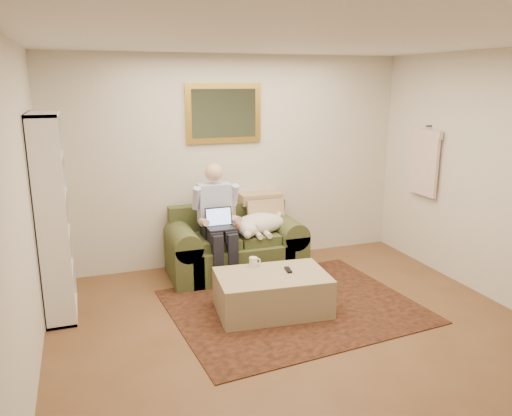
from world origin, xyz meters
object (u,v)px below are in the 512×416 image
ottoman (272,293)px  coffee_mug (253,262)px  sofa (235,250)px  laptop (220,223)px  seated_man (219,224)px  bookshelf (53,217)px  sleeping_dog (260,223)px

ottoman → coffee_mug: size_ratio=11.02×
sofa → laptop: size_ratio=5.15×
seated_man → bookshelf: bearing=-169.9°
seated_man → ottoman: bearing=-74.6°
sofa → ottoman: 1.16m
sofa → coffee_mug: sofa is taller
laptop → bookshelf: bookshelf is taller
sleeping_dog → ottoman: sleeping_dog is taller
bookshelf → seated_man: bearing=10.1°
laptop → ottoman: laptop is taller
sleeping_dog → coffee_mug: 0.90m
sofa → laptop: bearing=-139.0°
sofa → ottoman: sofa is taller
seated_man → sleeping_dog: seated_man is taller
coffee_mug → sleeping_dog: bearing=65.7°
ottoman → coffee_mug: (-0.11, 0.27, 0.25)m
seated_man → laptop: seated_man is taller
ottoman → coffee_mug: coffee_mug is taller
bookshelf → ottoman: bearing=-19.1°
ottoman → coffee_mug: bearing=111.9°
sofa → ottoman: size_ratio=1.46×
seated_man → laptop: (0.00, -0.06, 0.03)m
ottoman → bookshelf: bookshelf is taller
seated_man → sleeping_dog: (0.53, 0.07, -0.06)m
seated_man → coffee_mug: bearing=-77.1°
coffee_mug → bookshelf: bearing=167.4°
coffee_mug → sofa: bearing=85.2°
seated_man → coffee_mug: size_ratio=13.55×
sleeping_dog → bookshelf: size_ratio=0.33×
sofa → seated_man: (-0.24, -0.15, 0.40)m
laptop → sleeping_dog: bearing=13.6°
sleeping_dog → ottoman: bearing=-103.3°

